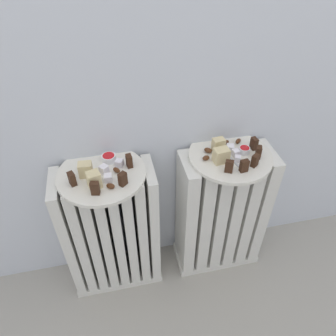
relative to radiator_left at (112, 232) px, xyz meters
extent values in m
plane|color=gray|center=(0.21, -0.28, -0.28)|extent=(6.00, 6.00, 0.00)
cube|color=silver|center=(0.00, 0.00, -0.26)|extent=(0.34, 0.16, 0.03)
cube|color=silver|center=(-0.15, 0.00, 0.02)|extent=(0.03, 0.16, 0.53)
cube|color=silver|center=(-0.11, 0.00, 0.02)|extent=(0.03, 0.16, 0.53)
cube|color=silver|center=(-0.06, 0.00, 0.02)|extent=(0.03, 0.16, 0.53)
cube|color=silver|center=(-0.02, 0.00, 0.02)|extent=(0.03, 0.16, 0.53)
cube|color=silver|center=(0.02, 0.00, 0.02)|extent=(0.03, 0.16, 0.53)
cube|color=silver|center=(0.06, 0.00, 0.02)|extent=(0.03, 0.16, 0.53)
cube|color=silver|center=(0.11, 0.00, 0.02)|extent=(0.03, 0.16, 0.53)
cube|color=silver|center=(0.15, 0.00, 0.02)|extent=(0.03, 0.16, 0.53)
cube|color=silver|center=(0.43, 0.00, -0.26)|extent=(0.34, 0.16, 0.03)
cube|color=silver|center=(0.28, 0.00, 0.02)|extent=(0.04, 0.16, 0.53)
cube|color=silver|center=(0.34, 0.00, 0.02)|extent=(0.04, 0.16, 0.53)
cube|color=silver|center=(0.40, 0.00, 0.02)|extent=(0.04, 0.16, 0.53)
cube|color=silver|center=(0.46, 0.00, 0.02)|extent=(0.04, 0.16, 0.53)
cube|color=silver|center=(0.51, 0.00, 0.02)|extent=(0.04, 0.16, 0.53)
cube|color=silver|center=(0.57, 0.00, 0.02)|extent=(0.04, 0.16, 0.53)
cylinder|color=silver|center=(0.00, 0.00, 0.29)|extent=(0.28, 0.28, 0.01)
cylinder|color=silver|center=(0.43, 0.00, 0.29)|extent=(0.28, 0.28, 0.01)
cube|color=#382114|center=(-0.08, -0.03, 0.32)|extent=(0.03, 0.03, 0.04)
cube|color=#382114|center=(-0.02, -0.09, 0.32)|extent=(0.03, 0.02, 0.04)
cube|color=#382114|center=(0.06, -0.07, 0.32)|extent=(0.03, 0.03, 0.04)
cube|color=#382114|center=(0.09, 0.01, 0.32)|extent=(0.02, 0.03, 0.04)
cube|color=beige|center=(-0.04, 0.00, 0.32)|extent=(0.04, 0.03, 0.05)
cube|color=beige|center=(-0.02, -0.06, 0.32)|extent=(0.05, 0.04, 0.05)
cube|color=white|center=(0.02, -0.04, 0.31)|extent=(0.02, 0.02, 0.02)
cube|color=white|center=(0.01, 0.00, 0.31)|extent=(0.03, 0.03, 0.02)
cube|color=white|center=(0.06, 0.02, 0.31)|extent=(0.03, 0.03, 0.02)
ellipsoid|color=#4C2814|center=(0.02, -0.08, 0.30)|extent=(0.03, 0.03, 0.02)
ellipsoid|color=#4C2814|center=(0.05, -0.01, 0.30)|extent=(0.03, 0.03, 0.02)
cylinder|color=white|center=(0.03, 0.05, 0.31)|extent=(0.05, 0.05, 0.02)
cylinder|color=red|center=(0.03, 0.05, 0.31)|extent=(0.04, 0.04, 0.01)
cube|color=#382114|center=(0.39, -0.08, 0.32)|extent=(0.03, 0.03, 0.04)
cube|color=#382114|center=(0.44, -0.09, 0.32)|extent=(0.03, 0.02, 0.04)
cube|color=#382114|center=(0.48, -0.07, 0.32)|extent=(0.03, 0.03, 0.04)
cube|color=#382114|center=(0.51, -0.03, 0.32)|extent=(0.02, 0.03, 0.04)
cube|color=#382114|center=(0.51, 0.01, 0.32)|extent=(0.02, 0.03, 0.04)
cube|color=beige|center=(0.38, -0.03, 0.32)|extent=(0.05, 0.04, 0.05)
cube|color=beige|center=(0.39, 0.03, 0.32)|extent=(0.04, 0.03, 0.05)
cube|color=white|center=(0.44, -0.04, 0.31)|extent=(0.03, 0.03, 0.02)
cube|color=white|center=(0.43, 0.02, 0.31)|extent=(0.03, 0.03, 0.02)
cube|color=white|center=(0.44, -0.01, 0.31)|extent=(0.02, 0.02, 0.02)
ellipsoid|color=#4C2814|center=(0.34, -0.01, 0.30)|extent=(0.03, 0.02, 0.01)
ellipsoid|color=#4C2814|center=(0.48, 0.06, 0.30)|extent=(0.03, 0.03, 0.02)
ellipsoid|color=#4C2814|center=(0.43, 0.06, 0.30)|extent=(0.03, 0.02, 0.02)
ellipsoid|color=#4C2814|center=(0.36, 0.03, 0.30)|extent=(0.03, 0.03, 0.02)
cylinder|color=white|center=(0.47, 0.00, 0.31)|extent=(0.04, 0.04, 0.02)
cylinder|color=red|center=(0.47, 0.00, 0.31)|extent=(0.03, 0.03, 0.01)
cube|color=#B7B7BC|center=(0.43, -0.04, 0.30)|extent=(0.02, 0.06, 0.00)
cube|color=#B7B7BC|center=(0.41, 0.01, 0.30)|extent=(0.02, 0.03, 0.00)
camera|label=1|loc=(0.04, -0.77, 0.96)|focal=34.21mm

